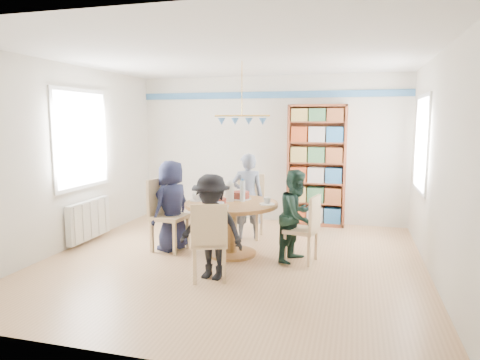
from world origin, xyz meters
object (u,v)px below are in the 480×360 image
(person_far, at_px, (248,196))
(person_near, at_px, (211,227))
(radiator, at_px, (89,220))
(chair_near, at_px, (209,238))
(person_right, at_px, (297,216))
(chair_left, at_px, (164,211))
(person_left, at_px, (172,205))
(chair_far, at_px, (250,202))
(bookshelf, at_px, (317,167))
(dining_table, at_px, (231,216))
(chair_right, at_px, (307,226))

(person_far, bearing_deg, person_near, 71.74)
(radiator, xyz_separation_m, chair_near, (2.36, -1.09, 0.17))
(person_right, height_order, person_near, person_near)
(chair_left, distance_m, person_left, 0.13)
(chair_far, bearing_deg, bookshelf, 47.37)
(chair_left, height_order, person_far, person_far)
(radiator, xyz_separation_m, chair_left, (1.32, -0.08, 0.23))
(radiator, xyz_separation_m, chair_far, (2.34, 0.98, 0.21))
(person_right, bearing_deg, person_far, 64.71)
(chair_left, relative_size, person_left, 0.80)
(chair_left, relative_size, person_far, 0.76)
(radiator, height_order, chair_near, chair_near)
(chair_far, height_order, person_right, person_right)
(person_near, bearing_deg, bookshelf, 81.24)
(radiator, distance_m, person_far, 2.51)
(person_left, xyz_separation_m, person_near, (0.93, -0.95, -0.03))
(radiator, relative_size, person_right, 0.81)
(radiator, distance_m, dining_table, 2.34)
(dining_table, bearing_deg, person_near, -88.24)
(dining_table, bearing_deg, bookshelf, 64.85)
(dining_table, distance_m, person_near, 0.94)
(chair_left, distance_m, chair_right, 2.07)
(chair_near, bearing_deg, chair_right, 43.87)
(chair_near, xyz_separation_m, person_right, (0.88, 1.02, 0.10))
(chair_near, bearing_deg, person_near, 91.73)
(chair_near, bearing_deg, person_right, 48.96)
(chair_right, bearing_deg, chair_near, -136.13)
(chair_left, height_order, person_right, person_right)
(chair_left, height_order, chair_near, chair_left)
(radiator, relative_size, chair_near, 1.06)
(dining_table, bearing_deg, chair_right, -3.00)
(chair_right, relative_size, person_far, 0.66)
(chair_near, height_order, bookshelf, bookshelf)
(person_right, bearing_deg, chair_right, -82.39)
(person_left, height_order, person_near, person_left)
(radiator, distance_m, person_near, 2.57)
(chair_right, xyz_separation_m, chair_near, (-1.03, -0.99, 0.02))
(chair_far, bearing_deg, person_far, -87.31)
(dining_table, height_order, chair_left, chair_left)
(chair_far, bearing_deg, dining_table, -90.35)
(chair_far, distance_m, person_near, 1.97)
(chair_right, bearing_deg, bookshelf, 92.14)
(dining_table, distance_m, chair_near, 1.04)
(chair_near, relative_size, person_left, 0.72)
(dining_table, xyz_separation_m, chair_right, (1.06, -0.06, -0.06))
(person_near, bearing_deg, dining_table, 100.43)
(person_near, distance_m, bookshelf, 3.20)
(chair_near, bearing_deg, person_far, 90.54)
(chair_near, xyz_separation_m, person_left, (-0.94, 1.05, 0.14))
(dining_table, xyz_separation_m, person_left, (-0.91, 0.01, 0.10))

